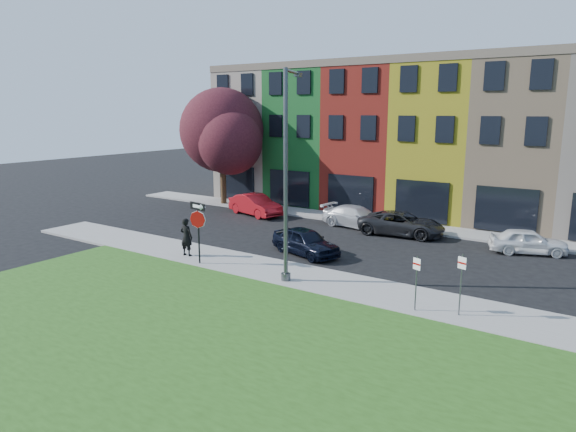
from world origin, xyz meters
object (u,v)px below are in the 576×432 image
Objects in this scene: street_lamp at (287,177)px; stop_sign at (198,220)px; sedan_near at (306,242)px; man at (186,237)px.

stop_sign is at bearing 165.85° from street_lamp.
stop_sign is at bearing 162.18° from sedan_near.
stop_sign is 5.57m from sedan_near.
street_lamp is at bearing 172.76° from man.
sedan_near is at bearing 64.33° from stop_sign.
stop_sign reaches higher than man.
street_lamp is at bearing -141.05° from sedan_near.
man is (-1.43, 0.63, -1.12)m from stop_sign.
man is at bearing 147.17° from sedan_near.
man is at bearing 158.70° from street_lamp.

